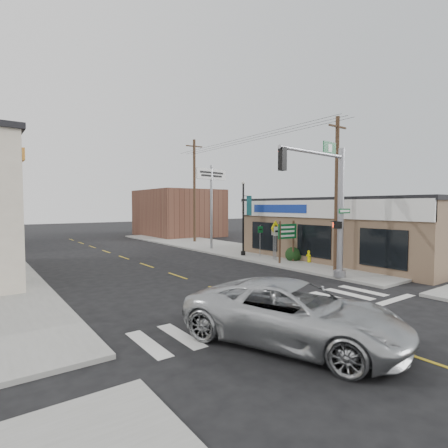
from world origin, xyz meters
TOP-DOWN VIEW (x-y plane):
  - ground at (0.00, 0.00)m, footprint 140.00×140.00m
  - sidewalk_right at (9.00, 13.00)m, footprint 6.00×38.00m
  - center_line at (0.00, 8.00)m, footprint 0.12×56.00m
  - crosswalk at (0.00, 0.40)m, footprint 11.00×2.20m
  - thrift_store at (14.50, 6.00)m, footprint 12.00×14.00m
  - bldg_distant_right at (12.00, 30.00)m, footprint 8.00×10.00m
  - suv at (-1.80, -1.84)m, footprint 4.75×6.55m
  - traffic_signal_pole at (5.42, 2.44)m, footprint 5.21×0.39m
  - guide_sign at (7.36, 7.19)m, footprint 1.49×0.13m
  - fire_hydrant at (8.50, 6.35)m, footprint 0.25×0.25m
  - ped_crossing_sign at (7.69, 8.58)m, footprint 1.00×0.07m
  - lamp_post at (7.15, 11.23)m, footprint 0.70×0.55m
  - dance_center_sign at (7.49, 15.94)m, footprint 3.25×0.20m
  - bare_tree at (9.98, 3.36)m, footprint 2.31×2.31m
  - shrub_front at (9.19, 2.20)m, footprint 1.21×1.21m
  - shrub_back at (8.25, 7.50)m, footprint 1.00×1.00m
  - utility_pole_near at (7.50, 3.66)m, footprint 1.46×0.22m
  - utility_pole_far at (9.26, 21.58)m, footprint 1.75×0.26m

SIDE VIEW (x-z plane):
  - ground at x=0.00m, z-range 0.00..0.00m
  - center_line at x=0.00m, z-range 0.00..0.01m
  - crosswalk at x=0.00m, z-range 0.00..0.01m
  - sidewalk_right at x=9.00m, z-range 0.00..0.13m
  - shrub_back at x=8.25m, z-range 0.13..0.88m
  - fire_hydrant at x=8.50m, z-range 0.16..0.94m
  - shrub_front at x=9.19m, z-range 0.13..1.04m
  - suv at x=-1.80m, z-range 0.00..1.66m
  - guide_sign at x=7.36m, z-range 0.53..3.14m
  - ped_crossing_sign at x=7.69m, z-range 0.62..3.19m
  - thrift_store at x=14.50m, z-range 0.00..4.00m
  - bldg_distant_right at x=12.00m, z-range 0.00..5.60m
  - lamp_post at x=7.15m, z-range 0.56..5.92m
  - bare_tree at x=9.98m, z-range 1.45..6.07m
  - traffic_signal_pole at x=5.42m, z-range 0.76..7.35m
  - utility_pole_near at x=7.50m, z-range 0.24..8.64m
  - utility_pole_far at x=9.26m, z-range 0.26..10.32m
  - dance_center_sign at x=7.49m, z-range 1.87..8.78m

